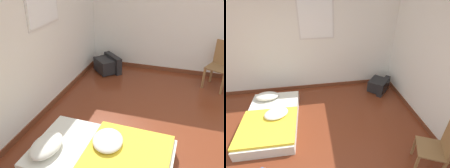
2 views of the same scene
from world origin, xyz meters
TOP-DOWN VIEW (x-y plane):
  - ground_plane at (0.00, 0.00)m, footprint 20.00×20.00m
  - wall_back at (0.01, 2.51)m, footprint 7.58×0.08m
  - wall_right at (2.62, 0.00)m, footprint 0.08×7.36m
  - mattress_bed at (-0.52, 1.19)m, footprint 1.09×1.73m
  - crt_tv at (2.14, 2.01)m, footprint 0.68×0.68m
  - wooden_chair at (2.17, -0.28)m, footprint 0.55×0.55m

SIDE VIEW (x-z plane):
  - ground_plane at x=0.00m, z-range 0.00..0.00m
  - mattress_bed at x=-0.52m, z-range -0.04..0.31m
  - crt_tv at x=2.14m, z-range -0.01..0.36m
  - wooden_chair at x=2.17m, z-range 0.06..0.97m
  - wall_right at x=2.62m, z-range -0.01..2.59m
  - wall_back at x=0.01m, z-range -0.01..2.59m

